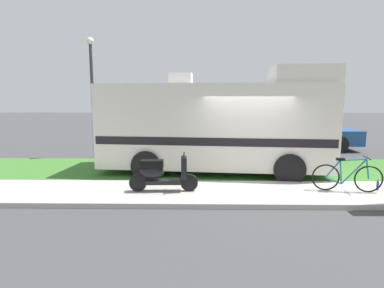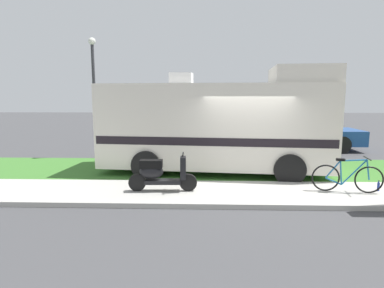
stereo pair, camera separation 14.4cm
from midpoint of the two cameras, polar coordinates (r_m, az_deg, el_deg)
ground_plane at (r=9.45m, az=9.19°, el=-6.91°), size 80.00×80.00×0.00m
sidewalk at (r=8.30m, az=10.38°, el=-8.70°), size 24.00×2.00×0.12m
grass_strip at (r=10.88m, az=8.08°, el=-4.60°), size 24.00×3.40×0.08m
motorhome_rv at (r=10.28m, az=4.19°, el=3.51°), size 7.31×3.03×3.37m
scooter at (r=8.09m, az=-6.10°, el=-5.27°), size 1.73×0.50×0.97m
bicycle at (r=8.90m, az=25.56°, el=-5.29°), size 1.68×0.52×0.89m
pickup_truck_near at (r=15.59m, az=15.69°, el=2.62°), size 5.49×2.24×1.83m
bottle_spare at (r=9.46m, az=29.90°, el=-6.48°), size 0.06×0.06×0.27m
street_lamp_post at (r=13.30m, az=-17.72°, el=9.62°), size 0.28×0.28×4.74m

